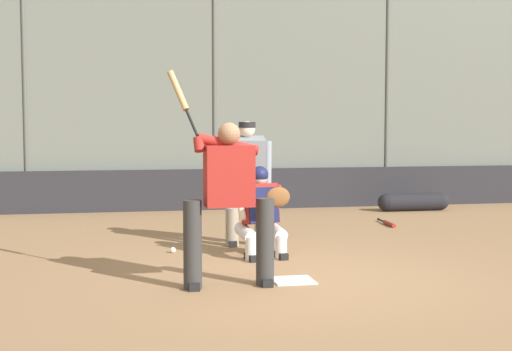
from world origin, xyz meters
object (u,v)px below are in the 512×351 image
at_px(batter_at_plate, 228,198).
at_px(catcher_behind_plate, 262,210).
at_px(spare_bat_near_backstop, 388,223).
at_px(equipment_bag_dugout_side, 413,202).
at_px(umpire_home, 247,179).
at_px(baseball_loose, 173,250).

height_order(batter_at_plate, catcher_behind_plate, batter_at_plate).
relative_size(spare_bat_near_backstop, equipment_bag_dugout_side, 0.57).
bearing_deg(catcher_behind_plate, batter_at_plate, 57.32).
relative_size(catcher_behind_plate, umpire_home, 0.67).
xyz_separation_m(batter_at_plate, catcher_behind_plate, (-0.64, -1.49, -0.33)).
bearing_deg(spare_bat_near_backstop, catcher_behind_plate, -45.35).
height_order(catcher_behind_plate, baseball_loose, catcher_behind_plate).
bearing_deg(baseball_loose, equipment_bag_dugout_side, -143.66).
distance_m(batter_at_plate, equipment_bag_dugout_side, 7.09).
xyz_separation_m(umpire_home, equipment_bag_dugout_side, (-3.77, -3.20, -0.74)).
bearing_deg(catcher_behind_plate, umpire_home, -96.55).
distance_m(batter_at_plate, catcher_behind_plate, 1.65).
height_order(catcher_behind_plate, umpire_home, umpire_home).
height_order(catcher_behind_plate, spare_bat_near_backstop, catcher_behind_plate).
bearing_deg(batter_at_plate, umpire_home, -106.59).
height_order(umpire_home, equipment_bag_dugout_side, umpire_home).
bearing_deg(spare_bat_near_backstop, equipment_bag_dugout_side, 148.07).
height_order(batter_at_plate, spare_bat_near_backstop, batter_at_plate).
bearing_deg(catcher_behind_plate, baseball_loose, -35.01).
relative_size(umpire_home, spare_bat_near_backstop, 2.09).
distance_m(baseball_loose, equipment_bag_dugout_side, 5.95).
xyz_separation_m(baseball_loose, equipment_bag_dugout_side, (-4.80, -3.53, 0.13)).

